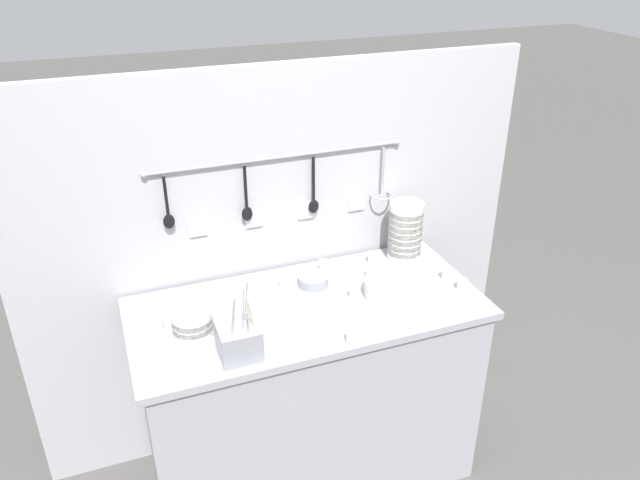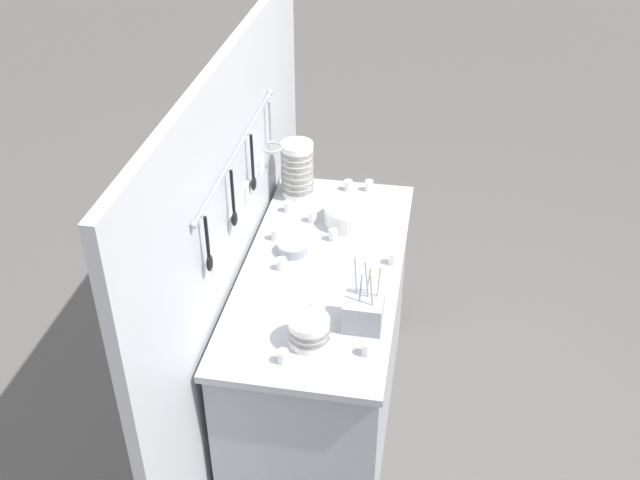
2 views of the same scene
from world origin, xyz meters
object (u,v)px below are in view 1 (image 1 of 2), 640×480
at_px(plate_stack, 393,288).
at_px(cup_mid_row, 371,273).
at_px(cup_front_left, 354,292).
at_px(steel_mixing_bowl, 313,280).
at_px(cup_centre, 446,274).
at_px(cup_back_left, 158,325).
at_px(cup_edge_near, 352,336).
at_px(bowl_stack_nested_right, 192,323).
at_px(cup_by_caddy, 284,283).
at_px(cup_back_right, 462,284).
at_px(cup_edge_far, 323,266).
at_px(cup_beside_plates, 197,365).
at_px(bowl_stack_tall_left, 405,231).
at_px(cutlery_caddy, 239,341).
at_px(cup_front_right, 372,257).

distance_m(plate_stack, cup_mid_row, 0.16).
relative_size(cup_mid_row, cup_front_left, 1.00).
bearing_deg(cup_mid_row, steel_mixing_bowl, 171.50).
bearing_deg(steel_mixing_bowl, cup_centre, -15.96).
distance_m(cup_front_left, cup_back_left, 0.75).
relative_size(cup_edge_near, cup_centre, 1.00).
height_order(bowl_stack_nested_right, steel_mixing_bowl, bowl_stack_nested_right).
xyz_separation_m(cup_by_caddy, cup_centre, (0.65, -0.17, 0.00)).
relative_size(steel_mixing_bowl, cup_back_right, 2.55).
distance_m(cup_edge_near, cup_centre, 0.60).
bearing_deg(cup_mid_row, cup_edge_far, 141.94).
xyz_separation_m(steel_mixing_bowl, cup_mid_row, (0.24, -0.04, 0.00)).
xyz_separation_m(cup_back_right, cup_back_left, (-1.18, 0.15, 0.00)).
xyz_separation_m(cup_edge_near, cup_by_caddy, (-0.11, 0.43, 0.00)).
height_order(cup_front_left, cup_centre, same).
bearing_deg(plate_stack, cup_centre, 9.82).
relative_size(cup_edge_far, cup_mid_row, 1.00).
xyz_separation_m(cup_mid_row, cup_back_left, (-0.87, -0.06, 0.00)).
xyz_separation_m(cup_back_right, cup_beside_plates, (-1.09, -0.13, 0.00)).
bearing_deg(bowl_stack_tall_left, cup_back_left, -171.18).
bearing_deg(cup_mid_row, cup_centre, -21.76).
height_order(cup_back_left, cup_centre, same).
bearing_deg(cup_back_left, cup_edge_far, 14.77).
distance_m(bowl_stack_tall_left, cup_edge_far, 0.38).
bearing_deg(cup_centre, bowl_stack_nested_right, -179.22).
height_order(bowl_stack_tall_left, cup_edge_far, bowl_stack_tall_left).
distance_m(cup_mid_row, cup_centre, 0.31).
xyz_separation_m(cutlery_caddy, cup_edge_far, (0.47, 0.43, -0.04)).
bearing_deg(cup_edge_near, steel_mixing_bowl, 88.92).
bearing_deg(cutlery_caddy, cup_beside_plates, -167.75).
distance_m(cup_by_caddy, cup_centre, 0.67).
relative_size(plate_stack, cup_back_right, 4.55).
bearing_deg(cup_back_right, cup_edge_near, -163.52).
xyz_separation_m(bowl_stack_tall_left, cup_front_left, (-0.33, -0.22, -0.11)).
bearing_deg(cup_centre, steel_mixing_bowl, 164.04).
bearing_deg(cup_mid_row, bowl_stack_tall_left, 26.93).
height_order(cup_by_caddy, cup_centre, same).
height_order(bowl_stack_nested_right, cup_by_caddy, bowl_stack_nested_right).
bearing_deg(cup_front_right, cup_edge_far, 177.97).
bearing_deg(steel_mixing_bowl, cup_edge_near, -91.08).
bearing_deg(cup_mid_row, cup_front_right, 62.20).
distance_m(cutlery_caddy, cup_centre, 0.94).
bearing_deg(cup_back_left, cup_by_caddy, 12.91).
height_order(cup_back_right, cup_front_right, same).
distance_m(bowl_stack_nested_right, cup_by_caddy, 0.44).
distance_m(plate_stack, cup_edge_near, 0.34).
bearing_deg(cup_edge_far, plate_stack, -58.06).
distance_m(plate_stack, steel_mixing_bowl, 0.33).
height_order(bowl_stack_nested_right, cup_back_left, bowl_stack_nested_right).
relative_size(bowl_stack_tall_left, cup_edge_far, 5.37).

